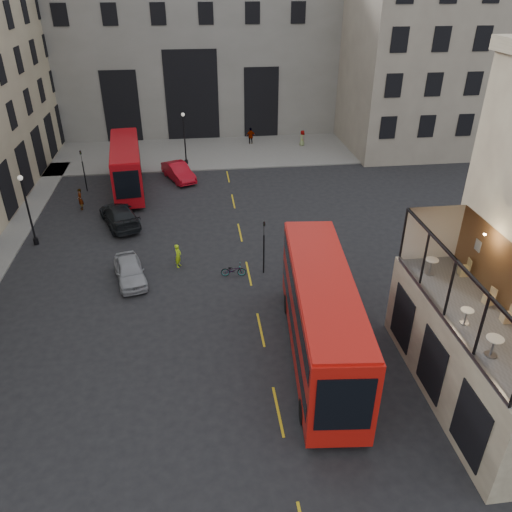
{
  "coord_description": "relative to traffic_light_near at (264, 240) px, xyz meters",
  "views": [
    {
      "loc": [
        -5.02,
        -15.92,
        17.44
      ],
      "look_at": [
        -1.88,
        9.06,
        3.0
      ],
      "focal_mm": 35.0,
      "sensor_mm": 36.0,
      "label": 1
    }
  ],
  "objects": [
    {
      "name": "car_a",
      "position": [
        -8.66,
        0.1,
        -1.69
      ],
      "size": [
        2.7,
        4.59,
        1.47
      ],
      "primitive_type": "imported",
      "rotation": [
        0.0,
        0.0,
        0.24
      ],
      "color": "#9D9FA5",
      "rests_on": "ground"
    },
    {
      "name": "cafe_chair_b",
      "position": [
        8.52,
        -12.52,
        2.41
      ],
      "size": [
        0.4,
        0.4,
        0.78
      ],
      "color": "tan",
      "rests_on": "cafe_floor"
    },
    {
      "name": "car_c",
      "position": [
        -10.21,
        8.56,
        -1.61
      ],
      "size": [
        4.07,
        6.03,
        1.62
      ],
      "primitive_type": "imported",
      "rotation": [
        0.0,
        0.0,
        3.5
      ],
      "color": "black",
      "rests_on": "ground"
    },
    {
      "name": "cafe_table_mid",
      "position": [
        6.74,
        -12.41,
        2.62
      ],
      "size": [
        0.54,
        0.54,
        0.68
      ],
      "color": "silver",
      "rests_on": "cafe_floor"
    },
    {
      "name": "bicycle",
      "position": [
        -2.02,
        -0.15,
        -2.0
      ],
      "size": [
        1.68,
        0.71,
        0.86
      ],
      "primitive_type": "imported",
      "rotation": [
        0.0,
        0.0,
        1.48
      ],
      "color": "gray",
      "rests_on": "ground"
    },
    {
      "name": "pedestrian_e",
      "position": [
        -13.77,
        11.93,
        -1.52
      ],
      "size": [
        0.66,
        0.78,
        1.81
      ],
      "primitive_type": "imported",
      "rotation": [
        0.0,
        0.0,
        5.12
      ],
      "color": "gray",
      "rests_on": "ground"
    },
    {
      "name": "pedestrian_c",
      "position": [
        2.4,
        28.0,
        -1.45
      ],
      "size": [
        1.14,
        0.48,
        1.94
      ],
      "primitive_type": "imported",
      "rotation": [
        0.0,
        0.0,
        3.14
      ],
      "color": "gray",
      "rests_on": "ground"
    },
    {
      "name": "bus_far",
      "position": [
        -10.18,
        15.89,
        -0.03
      ],
      "size": [
        3.56,
        10.87,
        4.26
      ],
      "color": "#A90B12",
      "rests_on": "ground"
    },
    {
      "name": "pedestrian_d",
      "position": [
        8.14,
        26.74,
        -1.53
      ],
      "size": [
        0.75,
        0.98,
        1.8
      ],
      "primitive_type": "imported",
      "rotation": [
        0.0,
        0.0,
        1.79
      ],
      "color": "gray",
      "rests_on": "ground"
    },
    {
      "name": "cyclist",
      "position": [
        -5.59,
        1.52,
        -1.59
      ],
      "size": [
        0.57,
        0.7,
        1.66
      ],
      "primitive_type": "imported",
      "rotation": [
        0.0,
        0.0,
        1.24
      ],
      "color": "#B1E217",
      "rests_on": "ground"
    },
    {
      "name": "cafe_table_far",
      "position": [
        6.97,
        -8.45,
        2.7
      ],
      "size": [
        0.64,
        0.64,
        0.79
      ],
      "color": "white",
      "rests_on": "cafe_floor"
    },
    {
      "name": "pedestrian_b",
      "position": [
        -9.86,
        18.48,
        -1.51
      ],
      "size": [
        1.08,
        1.35,
        1.83
      ],
      "primitive_type": "imported",
      "rotation": [
        0.0,
        0.0,
        1.17
      ],
      "color": "gray",
      "rests_on": "ground"
    },
    {
      "name": "bus_near",
      "position": [
        1.67,
        -8.55,
        0.31
      ],
      "size": [
        3.91,
        12.43,
        4.88
      ],
      "color": "red",
      "rests_on": "ground"
    },
    {
      "name": "host_frontage",
      "position": [
        7.5,
        -12.0,
        -0.17
      ],
      "size": [
        3.0,
        11.0,
        4.5
      ],
      "primitive_type": "cube",
      "color": "beige",
      "rests_on": "ground"
    },
    {
      "name": "cafe_floor",
      "position": [
        7.5,
        -12.0,
        2.12
      ],
      "size": [
        3.0,
        10.0,
        0.1
      ],
      "primitive_type": "cube",
      "color": "slate",
      "rests_on": "host_frontage"
    },
    {
      "name": "street_lamp_b",
      "position": [
        -5.0,
        22.0,
        -0.03
      ],
      "size": [
        0.36,
        0.36,
        5.33
      ],
      "color": "black",
      "rests_on": "ground"
    },
    {
      "name": "car_b",
      "position": [
        -5.73,
        17.8,
        -1.62
      ],
      "size": [
        3.5,
        5.16,
        1.61
      ],
      "primitive_type": "imported",
      "rotation": [
        0.0,
        0.0,
        0.41
      ],
      "color": "#AC0A18",
      "rests_on": "ground"
    },
    {
      "name": "gateway",
      "position": [
        -4.0,
        35.99,
        6.96
      ],
      "size": [
        35.0,
        10.6,
        18.0
      ],
      "color": "gray",
      "rests_on": "ground"
    },
    {
      "name": "ground",
      "position": [
        1.0,
        -12.0,
        -2.42
      ],
      "size": [
        140.0,
        140.0,
        0.0
      ],
      "primitive_type": "plane",
      "color": "black",
      "rests_on": "ground"
    },
    {
      "name": "building_right",
      "position": [
        21.0,
        27.97,
        7.97
      ],
      "size": [
        16.6,
        18.6,
        20.0
      ],
      "color": "#A69A86",
      "rests_on": "ground"
    },
    {
      "name": "pedestrian_a",
      "position": [
        -12.08,
        23.57,
        -1.64
      ],
      "size": [
        0.8,
        0.64,
        1.57
      ],
      "primitive_type": "imported",
      "rotation": [
        0.0,
        0.0,
        0.06
      ],
      "color": "gray",
      "rests_on": "ground"
    },
    {
      "name": "pavement_far",
      "position": [
        -5.0,
        26.0,
        -2.36
      ],
      "size": [
        40.0,
        12.0,
        0.12
      ],
      "primitive_type": "cube",
      "color": "slate",
      "rests_on": "ground"
    },
    {
      "name": "traffic_light_near",
      "position": [
        0.0,
        0.0,
        0.0
      ],
      "size": [
        0.16,
        0.2,
        3.8
      ],
      "color": "black",
      "rests_on": "ground"
    },
    {
      "name": "cafe_chair_c",
      "position": [
        8.46,
        -11.2,
        2.41
      ],
      "size": [
        0.46,
        0.46,
        0.79
      ],
      "color": "#D8B67D",
      "rests_on": "cafe_floor"
    },
    {
      "name": "cafe_chair_d",
      "position": [
        8.53,
        -8.79,
        2.44
      ],
      "size": [
        0.49,
        0.49,
        0.88
      ],
      "color": "tan",
      "rests_on": "cafe_floor"
    },
    {
      "name": "traffic_light_far",
      "position": [
        -14.0,
        16.0,
        0.0
      ],
      "size": [
        0.16,
        0.2,
        3.8
      ],
      "color": "black",
      "rests_on": "ground"
    },
    {
      "name": "street_lamp_a",
      "position": [
        -16.0,
        6.0,
        -0.03
      ],
      "size": [
        0.36,
        0.36,
        5.33
      ],
      "color": "black",
      "rests_on": "ground"
    },
    {
      "name": "cafe_table_near",
      "position": [
        6.77,
        -14.43,
        2.72
      ],
      "size": [
        0.66,
        0.66,
        0.82
      ],
      "color": "white",
      "rests_on": "cafe_floor"
    }
  ]
}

